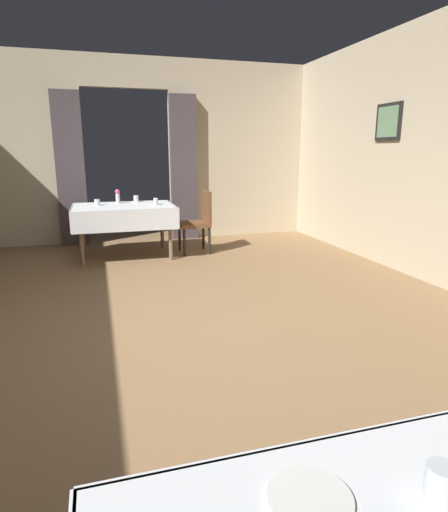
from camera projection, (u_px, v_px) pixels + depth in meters
name	position (u px, v px, depth m)	size (l,w,h in m)	color
ground	(173.00, 335.00, 3.61)	(10.08, 10.08, 0.00)	olive
wall_back	(128.00, 151.00, 7.15)	(6.40, 0.27, 3.00)	beige
dining_table_mid	(124.00, 212.00, 6.19)	(1.44, 1.05, 0.75)	#7A604C
chair_mid_right	(199.00, 219.00, 6.47)	(0.44, 0.44, 0.93)	black
glass_near_b	(440.00, 486.00, 0.94)	(0.07, 0.07, 0.10)	silver
plate_near_c	(310.00, 498.00, 0.96)	(0.20, 0.20, 0.01)	white
flower_vase_mid	(118.00, 196.00, 6.41)	(0.07, 0.07, 0.21)	silver
glass_mid_b	(97.00, 202.00, 6.14)	(0.08, 0.08, 0.09)	silver
glass_mid_c	(136.00, 199.00, 6.56)	(0.07, 0.07, 0.10)	silver
glass_mid_d	(156.00, 201.00, 6.21)	(0.07, 0.07, 0.10)	silver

